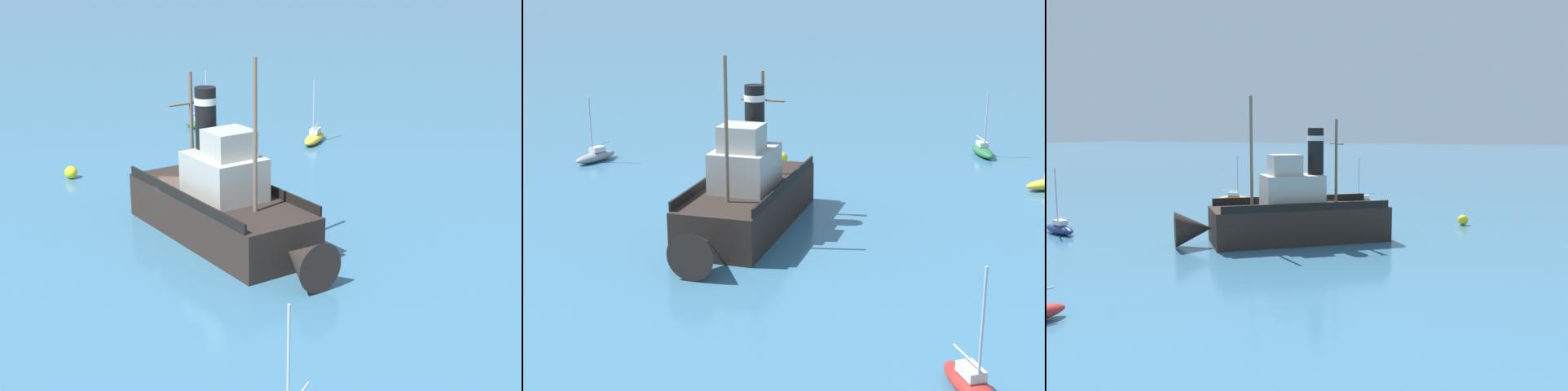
{
  "view_description": "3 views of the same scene",
  "coord_description": "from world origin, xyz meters",
  "views": [
    {
      "loc": [
        40.39,
        8.67,
        15.29
      ],
      "look_at": [
        2.92,
        4.82,
        2.84
      ],
      "focal_mm": 55.0,
      "sensor_mm": 36.0,
      "label": 1
    },
    {
      "loc": [
        23.02,
        39.27,
        14.33
      ],
      "look_at": [
        0.42,
        4.36,
        2.08
      ],
      "focal_mm": 55.0,
      "sensor_mm": 36.0,
      "label": 2
    },
    {
      "loc": [
        -14.3,
        36.77,
        7.55
      ],
      "look_at": [
        1.13,
        2.12,
        3.14
      ],
      "focal_mm": 38.0,
      "sensor_mm": 36.0,
      "label": 3
    }
  ],
  "objects": [
    {
      "name": "ground_plane",
      "position": [
        0.0,
        0.0,
        0.0
      ],
      "size": [
        600.0,
        600.0,
        0.0
      ],
      "primitive_type": "plane",
      "color": "teal"
    },
    {
      "name": "sailboat_grey",
      "position": [
        3.42,
        -16.78,
        0.43
      ],
      "size": [
        3.91,
        2.59,
        4.9
      ],
      "color": "gray",
      "rests_on": "ground"
    },
    {
      "name": "sailboat_orange",
      "position": [
        16.75,
        -13.84,
        0.43
      ],
      "size": [
        3.96,
        2.16,
        4.9
      ],
      "color": "orange",
      "rests_on": "ground"
    },
    {
      "name": "mooring_buoy",
      "position": [
        -7.88,
        -8.73,
        0.42
      ],
      "size": [
        0.83,
        0.83,
        0.83
      ],
      "primitive_type": "sphere",
      "color": "yellow",
      "rests_on": "ground"
    },
    {
      "name": "sailboat_navy",
      "position": [
        18.88,
        7.42,
        0.43
      ],
      "size": [
        3.95,
        2.22,
        4.9
      ],
      "color": "navy",
      "rests_on": "ground"
    },
    {
      "name": "old_tugboat",
      "position": [
        2.04,
        2.92,
        1.83
      ],
      "size": [
        13.13,
        11.94,
        9.9
      ],
      "color": "#2D231E",
      "rests_on": "ground"
    }
  ]
}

